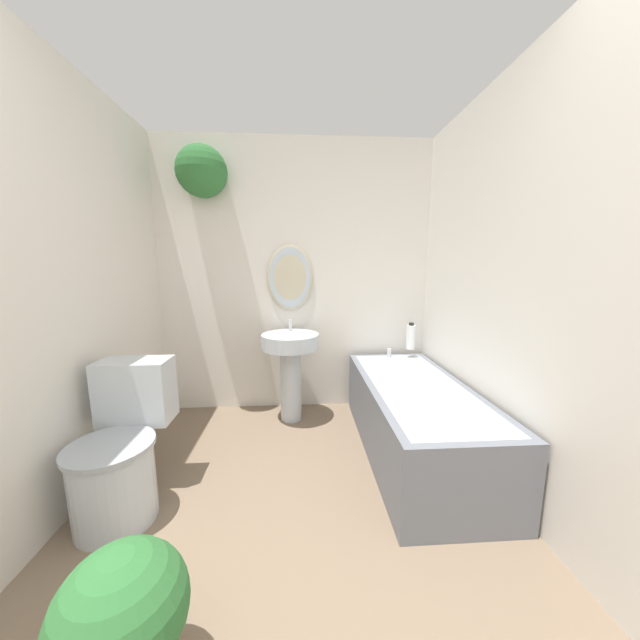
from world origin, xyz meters
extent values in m
cube|color=silver|center=(0.00, 2.71, 1.20)|extent=(2.51, 0.06, 2.40)
ellipsoid|color=beige|center=(-0.05, 2.67, 1.21)|extent=(0.41, 0.02, 0.58)
ellipsoid|color=silver|center=(-0.05, 2.66, 1.21)|extent=(0.37, 0.01, 0.54)
cylinder|color=#9E6042|center=(-0.74, 2.56, 2.15)|extent=(0.18, 0.18, 0.10)
sphere|color=#2D6B33|center=(-0.74, 2.56, 2.06)|extent=(0.40, 0.40, 0.40)
cube|color=silver|center=(-1.23, 1.34, 1.20)|extent=(0.06, 2.80, 2.40)
cube|color=silver|center=(1.23, 1.34, 1.20)|extent=(0.06, 2.80, 2.40)
cylinder|color=silver|center=(-0.93, 1.33, 0.20)|extent=(0.39, 0.39, 0.41)
cylinder|color=#A0A9B1|center=(-0.93, 1.33, 0.42)|extent=(0.42, 0.42, 0.02)
cube|color=silver|center=(-0.93, 1.62, 0.59)|extent=(0.39, 0.21, 0.37)
cylinder|color=silver|center=(-0.05, 2.40, 0.32)|extent=(0.18, 0.18, 0.63)
cylinder|color=silver|center=(-0.05, 2.40, 0.69)|extent=(0.48, 0.48, 0.12)
cylinder|color=silver|center=(-0.05, 2.54, 0.80)|extent=(0.02, 0.02, 0.10)
cube|color=slate|center=(0.83, 1.85, 0.25)|extent=(0.68, 1.56, 0.50)
cube|color=silver|center=(0.83, 1.85, 0.48)|extent=(0.58, 1.46, 0.04)
cylinder|color=silver|center=(0.83, 2.53, 0.54)|extent=(0.04, 0.04, 0.08)
cylinder|color=white|center=(1.02, 2.52, 0.69)|extent=(0.08, 0.08, 0.21)
cylinder|color=black|center=(1.02, 2.52, 0.81)|extent=(0.04, 0.04, 0.02)
sphere|color=#2D6B33|center=(-0.49, 0.59, 0.33)|extent=(0.37, 0.37, 0.37)
camera|label=1|loc=(0.03, -0.22, 1.31)|focal=18.00mm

